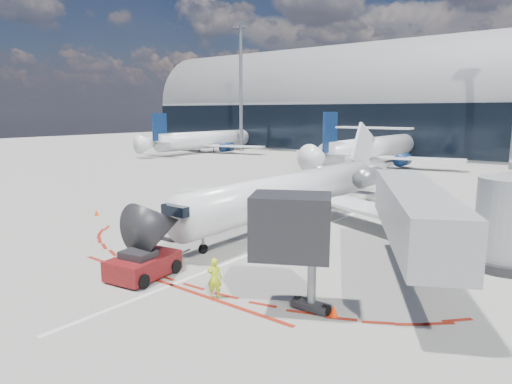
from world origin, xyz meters
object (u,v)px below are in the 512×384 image
Objects in this scene: pushback_tug at (143,265)px; uld_container at (171,225)px; regional_jet at (300,189)px; ramp_worker at (215,278)px.

uld_container reaches higher than pushback_tug.
pushback_tug is (0.29, -15.06, -1.77)m from regional_jet.
regional_jet reaches higher than uld_container.
regional_jet reaches higher than pushback_tug.
pushback_tug is at bearing -22.05° from ramp_worker.
regional_jet is 15.17m from pushback_tug.
regional_jet is 10.33m from uld_container.
uld_container is at bearing -56.74° from ramp_worker.
uld_container is (-4.30, 5.67, 0.23)m from pushback_tug.
pushback_tug is 2.90× the size of uld_container.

